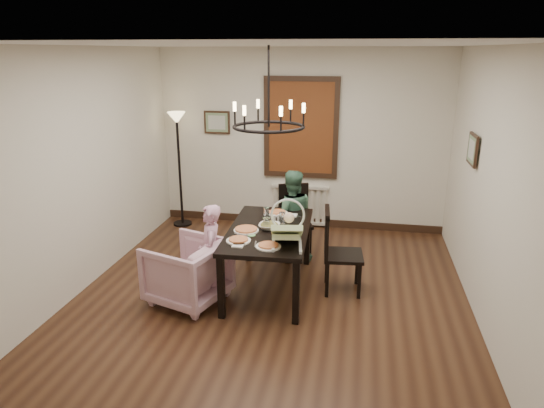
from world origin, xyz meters
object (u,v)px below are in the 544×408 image
(dining_table, at_px, (269,235))
(baby_bouncer, at_px, (287,229))
(seated_man, at_px, (291,224))
(chair_right, at_px, (344,251))
(armchair, at_px, (188,271))
(floor_lamp, at_px, (180,171))
(chair_far, at_px, (296,220))
(elderly_woman, at_px, (211,261))
(drinking_glass, at_px, (267,224))

(dining_table, xyz_separation_m, baby_bouncer, (0.28, -0.44, 0.26))
(seated_man, bearing_deg, chair_right, 119.63)
(armchair, height_order, floor_lamp, floor_lamp)
(armchair, relative_size, floor_lamp, 0.44)
(chair_far, height_order, floor_lamp, floor_lamp)
(dining_table, bearing_deg, armchair, -153.03)
(chair_far, bearing_deg, elderly_woman, -135.64)
(drinking_glass, bearing_deg, armchair, -152.62)
(floor_lamp, bearing_deg, chair_right, -34.10)
(dining_table, distance_m, seated_man, 0.90)
(baby_bouncer, height_order, drinking_glass, baby_bouncer)
(chair_right, distance_m, elderly_woman, 1.54)
(chair_right, xyz_separation_m, floor_lamp, (-2.70, 1.83, 0.39))
(chair_right, height_order, floor_lamp, floor_lamp)
(baby_bouncer, bearing_deg, chair_right, 33.73)
(baby_bouncer, distance_m, floor_lamp, 3.18)
(elderly_woman, bearing_deg, dining_table, 104.76)
(dining_table, xyz_separation_m, floor_lamp, (-1.83, 1.93, 0.22))
(chair_far, xyz_separation_m, floor_lamp, (-1.99, 0.80, 0.42))
(chair_right, distance_m, baby_bouncer, 0.91)
(elderly_woman, distance_m, floor_lamp, 2.65)
(seated_man, bearing_deg, armchair, 39.94)
(chair_right, xyz_separation_m, elderly_woman, (-1.47, -0.47, -0.04))
(chair_right, relative_size, armchair, 1.28)
(armchair, bearing_deg, chair_far, 166.26)
(chair_far, distance_m, armchair, 1.90)
(elderly_woman, bearing_deg, floor_lamp, -168.80)
(elderly_woman, relative_size, drinking_glass, 6.32)
(chair_far, distance_m, elderly_woman, 1.68)
(dining_table, height_order, seated_man, seated_man)
(chair_far, height_order, armchair, chair_far)
(dining_table, relative_size, armchair, 2.08)
(chair_right, bearing_deg, dining_table, 91.27)
(seated_man, height_order, drinking_glass, seated_man)
(elderly_woman, xyz_separation_m, baby_bouncer, (0.88, -0.07, 0.47))
(dining_table, relative_size, elderly_woman, 1.78)
(dining_table, relative_size, chair_right, 1.63)
(chair_right, xyz_separation_m, seated_man, (-0.74, 0.77, 0.01))
(chair_right, height_order, armchair, chair_right)
(seated_man, bearing_deg, dining_table, 67.32)
(dining_table, height_order, armchair, dining_table)
(baby_bouncer, xyz_separation_m, floor_lamp, (-2.11, 2.37, -0.04))
(chair_far, height_order, chair_right, chair_right)
(chair_far, distance_m, drinking_glass, 1.25)
(dining_table, xyz_separation_m, drinking_glass, (-0.02, -0.05, 0.16))
(armchair, xyz_separation_m, elderly_woman, (0.25, 0.11, 0.11))
(baby_bouncer, bearing_deg, chair_far, 85.68)
(armchair, distance_m, elderly_woman, 0.29)
(drinking_glass, bearing_deg, baby_bouncer, -52.55)
(armchair, bearing_deg, dining_table, 137.59)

